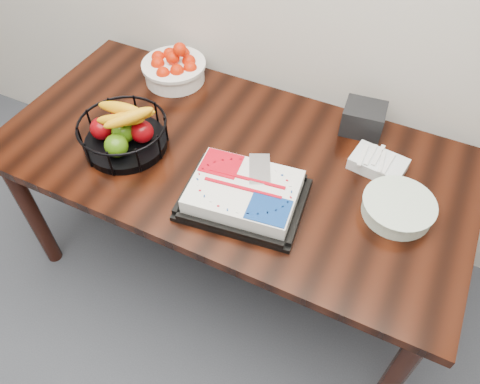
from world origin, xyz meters
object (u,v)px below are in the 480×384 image
at_px(tangerine_bowl, 174,65).
at_px(plate_stack, 398,208).
at_px(table, 231,169).
at_px(fruit_basket, 123,132).
at_px(napkin_box, 363,119).
at_px(cake_tray, 244,194).

bearing_deg(tangerine_bowl, plate_stack, -16.80).
relative_size(table, plate_stack, 7.36).
bearing_deg(table, fruit_basket, -160.03).
relative_size(table, fruit_basket, 5.39).
bearing_deg(plate_stack, napkin_box, 122.45).
relative_size(tangerine_bowl, napkin_box, 1.78).
xyz_separation_m(table, cake_tray, (0.15, -0.19, 0.13)).
height_order(plate_stack, napkin_box, napkin_box).
relative_size(tangerine_bowl, fruit_basket, 0.83).
bearing_deg(fruit_basket, cake_tray, -5.49).
bearing_deg(tangerine_bowl, fruit_basket, -83.23).
bearing_deg(napkin_box, plate_stack, -57.55).
xyz_separation_m(cake_tray, napkin_box, (0.26, 0.54, 0.02)).
xyz_separation_m(cake_tray, tangerine_bowl, (-0.58, 0.50, 0.04)).
bearing_deg(plate_stack, fruit_basket, -172.85).
distance_m(tangerine_bowl, napkin_box, 0.84).
relative_size(table, tangerine_bowl, 6.47).
distance_m(cake_tray, napkin_box, 0.60).
relative_size(cake_tray, plate_stack, 1.84).
bearing_deg(table, cake_tray, -52.44).
distance_m(table, tangerine_bowl, 0.56).
distance_m(cake_tray, tangerine_bowl, 0.77).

